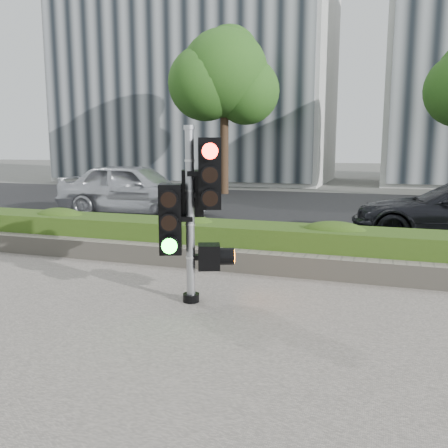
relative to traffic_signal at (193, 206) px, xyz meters
The scene contains 10 objects.
ground 1.32m from the traffic_signal, 66.67° to the right, with size 120.00×120.00×0.00m, color #51514C.
sidewalk 3.00m from the traffic_signal, 88.13° to the right, with size 16.00×11.00×0.03m, color #9E9389.
road 9.88m from the traffic_signal, 89.48° to the left, with size 60.00×13.00×0.02m, color black.
curb 3.20m from the traffic_signal, 88.29° to the left, with size 60.00×0.25×0.12m, color gray.
stone_wall 2.03m from the traffic_signal, 87.03° to the left, with size 12.00×0.32×0.34m, color gray.
hedge 2.53m from the traffic_signal, 87.85° to the left, with size 12.00×1.00×0.68m, color #588328.
building_left 25.25m from the traffic_signal, 111.35° to the left, with size 16.00×9.00×15.00m, color #B7B7B2.
tree_left 15.48m from the traffic_signal, 107.15° to the left, with size 4.61×4.03×7.34m.
traffic_signal is the anchor object (origin of this frame).
car_silver 8.53m from the traffic_signal, 124.48° to the left, with size 1.88×4.67×1.59m, color silver.
Camera 1 is at (2.26, -5.44, 2.06)m, focal length 38.00 mm.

